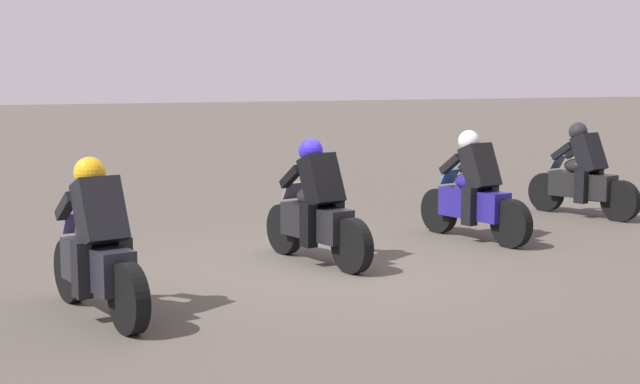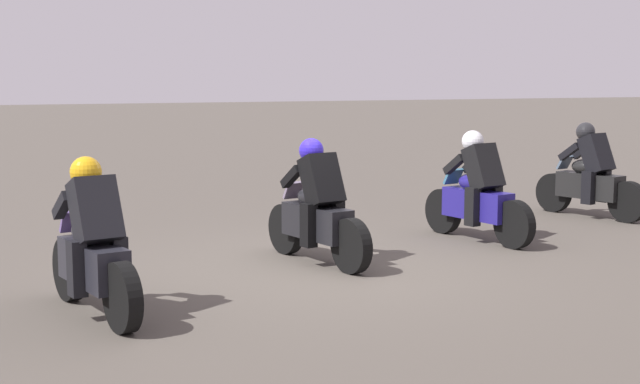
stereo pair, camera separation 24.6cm
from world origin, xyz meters
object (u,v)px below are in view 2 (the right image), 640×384
Objects in this scene: rider_lane_d at (93,251)px; rider_lane_b at (478,196)px; rider_lane_a at (590,178)px; rider_lane_c at (317,212)px.

rider_lane_b is at bearing -81.90° from rider_lane_d.
rider_lane_a is 0.99× the size of rider_lane_b.
rider_lane_d is (-1.97, 5.46, 0.00)m from rider_lane_b.
rider_lane_b is (-1.08, 2.77, 0.00)m from rider_lane_a.
rider_lane_a and rider_lane_b have the same top height.
rider_lane_d is at bearing 95.07° from rider_lane_a.
rider_lane_c is 1.00× the size of rider_lane_d.
rider_lane_a is 8.78m from rider_lane_d.
rider_lane_c is 3.19m from rider_lane_d.
rider_lane_c is at bearing 91.61° from rider_lane_a.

